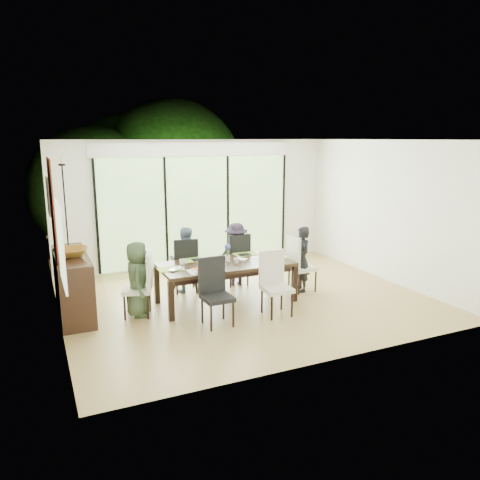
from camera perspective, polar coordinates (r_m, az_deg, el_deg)
name	(u,v)px	position (r m, az deg, el deg)	size (l,w,h in m)	color
floor	(246,299)	(8.15, 0.73, -7.26)	(6.00, 5.00, 0.01)	olive
ceiling	(246,139)	(7.68, 0.78, 12.15)	(6.00, 5.00, 0.01)	white
wall_back	(197,204)	(10.11, -5.28, 4.44)	(6.00, 0.02, 2.70)	white
wall_front	(335,256)	(5.68, 11.52, -1.98)	(6.00, 0.02, 2.70)	white
wall_left	(53,238)	(7.10, -21.85, 0.23)	(0.02, 5.00, 2.70)	beige
wall_right	(388,211)	(9.46, 17.55, 3.38)	(0.02, 5.00, 2.70)	silver
glass_doors	(198,211)	(10.09, -5.19, 3.57)	(4.20, 0.02, 2.30)	#598C3F
blinds_header	(197,149)	(9.97, -5.32, 10.97)	(4.40, 0.06, 0.28)	white
mullion_a	(97,218)	(9.61, -17.09, 2.63)	(0.05, 0.04, 2.30)	black
mullion_b	(166,213)	(9.88, -9.02, 3.28)	(0.05, 0.04, 2.30)	black
mullion_c	(228,209)	(10.33, -1.50, 3.82)	(0.05, 0.04, 2.30)	black
mullion_d	(283,205)	(10.94, 5.30, 4.25)	(0.05, 0.04, 2.30)	black
side_window	(61,245)	(5.90, -21.00, -0.53)	(0.02, 0.90, 1.00)	#8CAD7F
deck	(186,257)	(11.21, -6.63, -2.11)	(6.00, 1.80, 0.10)	brown
rail_top	(175,227)	(11.83, -7.89, 1.60)	(6.00, 0.08, 0.06)	#503222
foliage_left	(93,191)	(12.31, -17.45, 5.76)	(3.20, 3.20, 3.20)	#14380F
foliage_mid	(171,172)	(13.30, -8.36, 8.20)	(4.00, 4.00, 4.00)	#14380F
foliage_right	(242,191)	(13.22, 0.24, 5.96)	(2.80, 2.80, 2.80)	#14380F
foliage_far	(131,178)	(13.76, -13.19, 7.39)	(3.60, 3.60, 3.60)	#14380F
table_top	(226,264)	(7.82, -1.72, -2.99)	(2.21, 1.01, 0.06)	black
table_apron	(226,269)	(7.85, -1.72, -3.57)	(2.02, 0.83, 0.09)	black
table_leg_fl	(171,301)	(7.20, -8.40, -7.37)	(0.08, 0.08, 0.64)	black
table_leg_fr	(294,283)	(8.02, 6.66, -5.25)	(0.08, 0.08, 0.64)	black
table_leg_bl	(157,285)	(7.99, -10.11, -5.43)	(0.08, 0.08, 0.64)	black
table_leg_br	(271,270)	(8.74, 3.77, -3.72)	(0.08, 0.08, 0.64)	black
chair_left_end	(137,285)	(7.45, -12.48, -5.33)	(0.42, 0.42, 1.01)	silver
chair_right_end	(303,264)	(8.53, 7.64, -2.88)	(0.42, 0.42, 1.01)	white
chair_far_left	(185,264)	(8.49, -6.73, -2.93)	(0.42, 0.42, 1.01)	black
chair_far_right	(236,258)	(8.83, -0.54, -2.25)	(0.42, 0.42, 1.01)	black
chair_near_left	(217,293)	(6.92, -2.78, -6.42)	(0.42, 0.42, 1.01)	black
chair_near_right	(277,284)	(7.32, 4.55, -5.38)	(0.42, 0.42, 1.01)	silver
person_left_end	(138,279)	(7.43, -12.36, -4.67)	(0.55, 0.35, 1.19)	#3A4A31
person_right_end	(302,259)	(8.50, 7.54, -2.33)	(0.55, 0.35, 1.19)	black
person_far_left	(185,260)	(8.45, -6.71, -2.39)	(0.55, 0.35, 1.19)	#7285A6
person_far_right	(236,254)	(8.79, -0.48, -1.73)	(0.55, 0.35, 1.19)	#271E2D
placemat_left	(171,269)	(7.52, -8.44, -3.52)	(0.40, 0.29, 0.01)	#A3BF44
placemat_right	(276,257)	(8.21, 4.41, -2.06)	(0.40, 0.29, 0.01)	#8EBD43
placemat_far_l	(193,260)	(8.03, -5.79, -2.43)	(0.40, 0.29, 0.01)	#7EB841
placemat_far_r	(246,254)	(8.38, 0.70, -1.72)	(0.40, 0.29, 0.01)	#89A43A
placemat_paper	(201,271)	(7.36, -4.79, -3.78)	(0.40, 0.29, 0.01)	white
tablet_far_l	(199,259)	(8.01, -5.00, -2.38)	(0.24, 0.17, 0.01)	black
tablet_far_r	(244,255)	(8.32, 0.53, -1.78)	(0.22, 0.16, 0.01)	black
papers	(265,259)	(8.06, 3.02, -2.33)	(0.28, 0.20, 0.00)	white
platter_base	(201,270)	(7.35, -4.79, -3.68)	(0.24, 0.24, 0.02)	white
platter_snacks	(201,269)	(7.35, -4.80, -3.55)	(0.18, 0.18, 0.01)	#CF5918
vase	(228,259)	(7.87, -1.53, -2.28)	(0.07, 0.07, 0.11)	silver
hyacinth_stems	(227,252)	(7.84, -1.53, -1.50)	(0.04, 0.04, 0.15)	#337226
hyacinth_blooms	(227,247)	(7.82, -1.54, -0.84)	(0.10, 0.10, 0.10)	#4750B2
laptop	(179,269)	(7.45, -7.49, -3.57)	(0.30, 0.20, 0.02)	silver
cup_a	(183,263)	(7.71, -6.97, -2.75)	(0.11, 0.11, 0.09)	white
cup_b	(237,261)	(7.77, -0.42, -2.55)	(0.09, 0.09, 0.08)	white
cup_c	(266,254)	(8.22, 3.16, -1.73)	(0.11, 0.11, 0.09)	white
book	(238,260)	(7.95, -0.20, -2.46)	(0.15, 0.21, 0.02)	white
sideboard	(73,284)	(7.82, -19.69, -5.11)	(0.48, 1.71, 0.96)	black
bowl	(71,252)	(7.59, -19.93, -1.40)	(0.51, 0.51, 0.12)	brown
candlestick_base	(69,249)	(8.03, -20.17, -0.98)	(0.11, 0.11, 0.04)	black
candlestick_shaft	(65,207)	(7.91, -20.53, 3.78)	(0.03, 0.03, 1.34)	black
candlestick_pan	(62,165)	(7.85, -20.90, 8.57)	(0.11, 0.11, 0.03)	black
candle	(61,161)	(7.85, -20.93, 9.03)	(0.04, 0.04, 0.11)	silver
tapestry	(52,209)	(7.44, -21.91, 3.49)	(0.02, 1.00, 1.50)	maroon
art_frame	(48,196)	(8.72, -22.35, 4.96)	(0.03, 0.55, 0.65)	black
art_canvas	(49,196)	(8.72, -22.22, 4.98)	(0.01, 0.45, 0.55)	#1A5153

